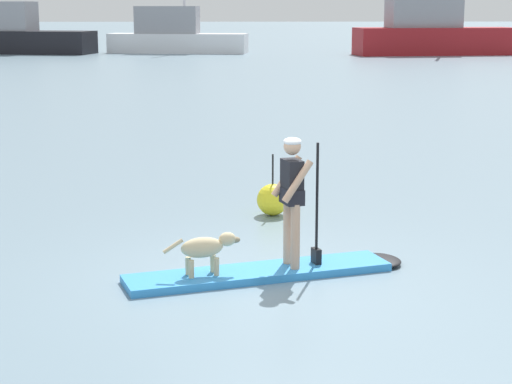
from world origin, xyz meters
The scene contains 8 objects.
ground_plane centered at (0.00, 0.00, 0.00)m, with size 400.00×400.00×0.00m, color slate.
paddleboard centered at (0.22, 0.07, 0.05)m, with size 3.77×1.77×0.10m.
person_paddler centered at (0.44, 0.14, 1.08)m, with size 0.67×0.57×1.68m.
dog centered at (-0.67, -0.21, 0.44)m, with size 0.98×0.39×0.52m.
moored_boat_center centered at (-16.69, 56.13, 1.41)m, with size 12.83×5.80×4.43m.
moored_boat_starboard centered at (-4.27, 56.28, 1.30)m, with size 10.57×3.98×9.61m.
moored_boat_far_port centered at (14.36, 53.21, 1.53)m, with size 11.71×4.45×10.95m.
marker_buoy centered at (0.36, 3.41, 0.26)m, with size 0.53×0.53×1.03m.
Camera 1 is at (-0.39, -10.87, 3.39)m, focal length 62.10 mm.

